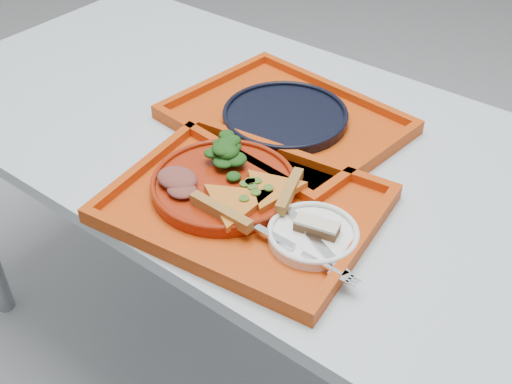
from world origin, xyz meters
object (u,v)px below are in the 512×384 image
(tray_main, at_px, (244,207))
(dessert_bar, at_px, (317,227))
(dinner_plate, at_px, (224,186))
(navy_plate, at_px, (285,117))
(tray_far, at_px, (285,123))

(tray_main, relative_size, dessert_bar, 5.82)
(tray_main, xyz_separation_m, dinner_plate, (-0.05, 0.01, 0.02))
(tray_main, height_order, navy_plate, navy_plate)
(tray_far, relative_size, dessert_bar, 5.82)
(tray_far, relative_size, navy_plate, 1.73)
(navy_plate, bearing_deg, dessert_bar, -46.01)
(tray_main, height_order, tray_far, same)
(dessert_bar, bearing_deg, navy_plate, 120.63)
(tray_far, xyz_separation_m, dessert_bar, (0.25, -0.26, 0.03))
(dinner_plate, bearing_deg, tray_main, -10.30)
(tray_main, relative_size, tray_far, 1.00)
(tray_far, bearing_deg, dessert_bar, -39.93)
(dinner_plate, bearing_deg, navy_plate, 100.77)
(navy_plate, height_order, dessert_bar, dessert_bar)
(tray_main, bearing_deg, tray_far, 104.34)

